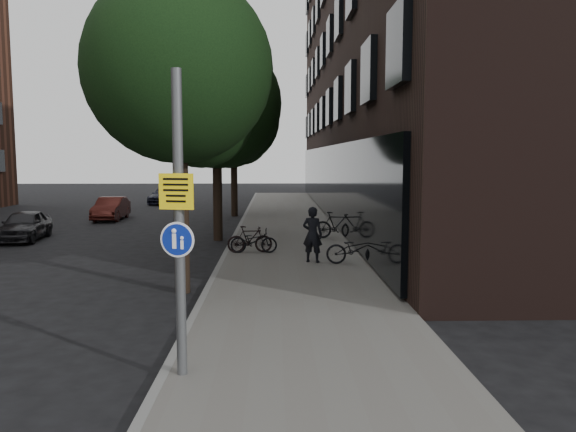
{
  "coord_description": "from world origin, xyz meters",
  "views": [
    {
      "loc": [
        -0.37,
        -8.83,
        3.27
      ],
      "look_at": [
        -0.09,
        3.1,
        2.0
      ],
      "focal_mm": 35.0,
      "sensor_mm": 36.0,
      "label": 1
    }
  ],
  "objects_px": {
    "signpost": "(179,224)",
    "parked_car_near": "(25,225)",
    "parked_bike_facade_near": "(356,249)",
    "pedestrian": "(313,235)"
  },
  "relations": [
    {
      "from": "signpost",
      "to": "parked_bike_facade_near",
      "type": "bearing_deg",
      "value": 78.72
    },
    {
      "from": "signpost",
      "to": "parked_bike_facade_near",
      "type": "xyz_separation_m",
      "value": [
        3.72,
        8.28,
        -1.75
      ]
    },
    {
      "from": "parked_bike_facade_near",
      "to": "parked_car_near",
      "type": "relative_size",
      "value": 0.5
    },
    {
      "from": "pedestrian",
      "to": "parked_bike_facade_near",
      "type": "xyz_separation_m",
      "value": [
        1.25,
        -0.34,
        -0.38
      ]
    },
    {
      "from": "signpost",
      "to": "parked_car_near",
      "type": "distance_m",
      "value": 16.54
    },
    {
      "from": "signpost",
      "to": "parked_car_near",
      "type": "height_order",
      "value": "signpost"
    },
    {
      "from": "parked_car_near",
      "to": "signpost",
      "type": "bearing_deg",
      "value": -65.18
    },
    {
      "from": "parked_bike_facade_near",
      "to": "parked_car_near",
      "type": "height_order",
      "value": "parked_car_near"
    },
    {
      "from": "signpost",
      "to": "pedestrian",
      "type": "relative_size",
      "value": 2.61
    },
    {
      "from": "signpost",
      "to": "parked_bike_facade_near",
      "type": "distance_m",
      "value": 9.24
    }
  ]
}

